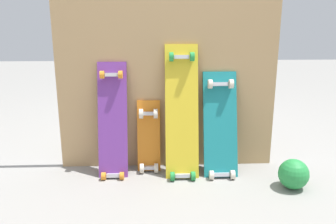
{
  "coord_description": "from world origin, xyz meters",
  "views": [
    {
      "loc": [
        -0.1,
        -2.46,
        1.11
      ],
      "look_at": [
        0.0,
        -0.07,
        0.44
      ],
      "focal_mm": 38.91,
      "sensor_mm": 36.0,
      "label": 1
    }
  ],
  "objects_px": {
    "skateboard_purple": "(113,125)",
    "rubber_ball": "(294,174)",
    "skateboard_yellow": "(182,117)",
    "skateboard_orange": "(149,140)",
    "skateboard_teal": "(220,129)"
  },
  "relations": [
    {
      "from": "skateboard_orange",
      "to": "skateboard_yellow",
      "type": "xyz_separation_m",
      "value": [
        0.23,
        -0.06,
        0.19
      ]
    },
    {
      "from": "skateboard_teal",
      "to": "rubber_ball",
      "type": "distance_m",
      "value": 0.56
    },
    {
      "from": "skateboard_purple",
      "to": "rubber_ball",
      "type": "relative_size",
      "value": 4.34
    },
    {
      "from": "skateboard_purple",
      "to": "skateboard_yellow",
      "type": "xyz_separation_m",
      "value": [
        0.48,
        -0.02,
        0.06
      ]
    },
    {
      "from": "skateboard_purple",
      "to": "rubber_ball",
      "type": "height_order",
      "value": "skateboard_purple"
    },
    {
      "from": "skateboard_yellow",
      "to": "skateboard_orange",
      "type": "bearing_deg",
      "value": 165.03
    },
    {
      "from": "skateboard_purple",
      "to": "skateboard_orange",
      "type": "height_order",
      "value": "skateboard_purple"
    },
    {
      "from": "skateboard_purple",
      "to": "skateboard_yellow",
      "type": "height_order",
      "value": "skateboard_yellow"
    },
    {
      "from": "skateboard_teal",
      "to": "rubber_ball",
      "type": "relative_size",
      "value": 3.95
    },
    {
      "from": "rubber_ball",
      "to": "skateboard_yellow",
      "type": "bearing_deg",
      "value": 159.07
    },
    {
      "from": "skateboard_yellow",
      "to": "skateboard_purple",
      "type": "bearing_deg",
      "value": 178.05
    },
    {
      "from": "skateboard_purple",
      "to": "skateboard_orange",
      "type": "distance_m",
      "value": 0.28
    },
    {
      "from": "skateboard_purple",
      "to": "rubber_ball",
      "type": "xyz_separation_m",
      "value": [
        1.18,
        -0.29,
        -0.25
      ]
    },
    {
      "from": "skateboard_yellow",
      "to": "skateboard_teal",
      "type": "relative_size",
      "value": 1.24
    },
    {
      "from": "skateboard_orange",
      "to": "rubber_ball",
      "type": "distance_m",
      "value": 1.0
    }
  ]
}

